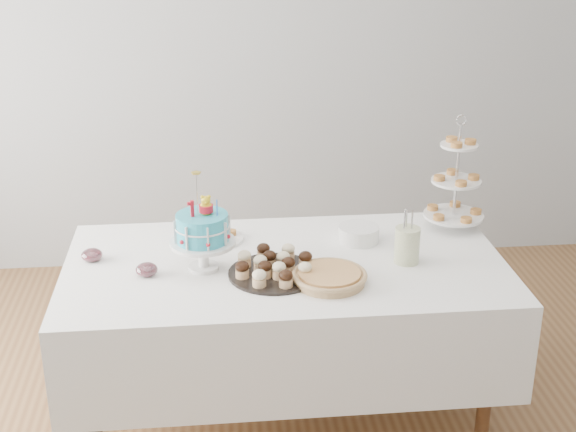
{
  "coord_description": "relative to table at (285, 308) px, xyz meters",
  "views": [
    {
      "loc": [
        -0.31,
        -2.84,
        2.27
      ],
      "look_at": [
        0.01,
        0.3,
        0.99
      ],
      "focal_mm": 50.0,
      "sensor_mm": 36.0,
      "label": 1
    }
  ],
  "objects": [
    {
      "name": "utensil_pitcher",
      "position": [
        0.52,
        -0.05,
        0.31
      ],
      "size": [
        0.11,
        0.11,
        0.25
      ],
      "rotation": [
        0.0,
        0.0,
        0.32
      ],
      "color": "silver",
      "rests_on": "table"
    },
    {
      "name": "birthday_cake",
      "position": [
        -0.35,
        -0.03,
        0.34
      ],
      "size": [
        0.28,
        0.28,
        0.43
      ],
      "rotation": [
        0.0,
        0.0,
        0.2
      ],
      "color": "white",
      "rests_on": "table"
    },
    {
      "name": "jam_bowl_b",
      "position": [
        -0.84,
        0.1,
        0.25
      ],
      "size": [
        0.09,
        0.09,
        0.05
      ],
      "color": "silver",
      "rests_on": "table"
    },
    {
      "name": "cupcake_tray",
      "position": [
        -0.06,
        -0.12,
        0.27
      ],
      "size": [
        0.39,
        0.39,
        0.09
      ],
      "color": "black",
      "rests_on": "table"
    },
    {
      "name": "pie",
      "position": [
        0.16,
        -0.22,
        0.26
      ],
      "size": [
        0.31,
        0.31,
        0.05
      ],
      "color": "tan",
      "rests_on": "table"
    },
    {
      "name": "table",
      "position": [
        0.0,
        0.0,
        0.0
      ],
      "size": [
        1.92,
        1.02,
        0.77
      ],
      "color": "white",
      "rests_on": "floor"
    },
    {
      "name": "walls",
      "position": [
        0.0,
        -0.3,
        0.81
      ],
      "size": [
        5.04,
        4.04,
        2.7
      ],
      "color": "#A0A4A6",
      "rests_on": "floor"
    },
    {
      "name": "jam_bowl_a",
      "position": [
        -0.59,
        -0.07,
        0.25
      ],
      "size": [
        0.09,
        0.09,
        0.06
      ],
      "color": "silver",
      "rests_on": "table"
    },
    {
      "name": "plate_stack",
      "position": [
        0.36,
        0.19,
        0.26
      ],
      "size": [
        0.19,
        0.19,
        0.07
      ],
      "color": "white",
      "rests_on": "table"
    },
    {
      "name": "pastry_plate",
      "position": [
        -0.29,
        0.27,
        0.24
      ],
      "size": [
        0.24,
        0.24,
        0.04
      ],
      "color": "white",
      "rests_on": "table"
    },
    {
      "name": "tiered_stand",
      "position": [
        0.84,
        0.31,
        0.46
      ],
      "size": [
        0.29,
        0.29,
        0.56
      ],
      "color": "silver",
      "rests_on": "table"
    }
  ]
}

